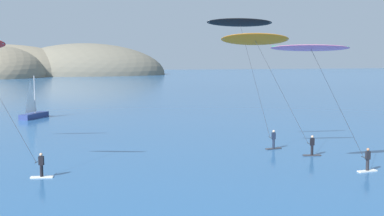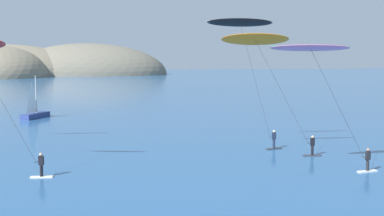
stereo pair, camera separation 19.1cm
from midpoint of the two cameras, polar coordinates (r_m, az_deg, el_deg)
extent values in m
ellipsoid|color=#7A705B|center=(225.45, -21.39, 3.58)|extent=(74.44, 44.25, 27.38)
ellipsoid|color=#6B6656|center=(225.21, -12.17, 3.86)|extent=(72.70, 42.42, 28.79)
cube|color=navy|center=(67.87, -18.00, -0.86)|extent=(3.67, 4.84, 0.70)
cone|color=navy|center=(69.83, -16.87, -0.63)|extent=(1.68, 2.19, 0.67)
cylinder|color=#B2B2B7|center=(67.84, -17.94, 1.56)|extent=(0.12, 0.12, 5.00)
pyramid|color=white|center=(67.13, -18.37, 1.35)|extent=(1.00, 1.58, 4.25)
cylinder|color=#A5A5AD|center=(67.32, -18.31, -0.41)|extent=(1.00, 1.58, 0.08)
cube|color=silver|center=(34.65, -17.24, -7.80)|extent=(1.54, 0.62, 0.08)
cylinder|color=black|center=(34.55, -17.26, -7.09)|extent=(0.22, 0.22, 0.80)
cube|color=black|center=(34.40, -17.30, -5.96)|extent=(0.38, 0.29, 0.60)
sphere|color=tan|center=(34.32, -17.32, -5.27)|extent=(0.22, 0.22, 0.22)
cylinder|color=black|center=(34.55, -17.84, -6.13)|extent=(0.20, 0.54, 0.04)
cylinder|color=#333338|center=(34.76, -21.32, 0.42)|extent=(4.08, 1.23, 7.93)
cube|color=#2D2D33|center=(41.40, 14.18, -5.46)|extent=(1.54, 0.64, 0.08)
cylinder|color=black|center=(41.32, 14.20, -4.87)|extent=(0.22, 0.22, 0.80)
cube|color=black|center=(41.19, 14.22, -3.91)|extent=(0.36, 0.24, 0.60)
sphere|color=tan|center=(41.12, 14.24, -3.33)|extent=(0.22, 0.22, 0.22)
cylinder|color=black|center=(41.09, 13.76, -4.09)|extent=(0.11, 0.55, 0.04)
ellipsoid|color=orange|center=(39.14, 7.65, 8.09)|extent=(5.68, 2.07, 1.07)
cylinder|color=#0F7FE5|center=(39.14, 7.66, 8.17)|extent=(5.25, 0.85, 0.16)
cylinder|color=#333338|center=(39.84, 10.79, 1.78)|extent=(4.60, 0.63, 8.45)
cube|color=silver|center=(36.98, 20.20, -7.04)|extent=(1.54, 0.56, 0.08)
cylinder|color=black|center=(36.88, 20.23, -6.37)|extent=(0.22, 0.22, 0.80)
cube|color=black|center=(36.74, 20.27, -5.30)|extent=(0.35, 0.21, 0.60)
sphere|color=#9E7051|center=(36.66, 20.29, -4.66)|extent=(0.22, 0.22, 0.22)
cylinder|color=black|center=(36.56, 19.82, -5.53)|extent=(0.06, 0.55, 0.04)
ellipsoid|color=pink|center=(33.45, 14.07, 6.92)|extent=(6.04, 1.47, 0.57)
cylinder|color=#14895B|center=(33.45, 14.07, 7.01)|extent=(5.70, 0.37, 0.16)
cylinder|color=#333338|center=(34.76, 17.07, 0.34)|extent=(4.45, 0.19, 7.64)
cube|color=#2D2D33|center=(43.71, 9.79, -4.76)|extent=(1.55, 0.67, 0.08)
cylinder|color=#192338|center=(43.63, 9.80, -4.19)|extent=(0.22, 0.22, 0.80)
cube|color=#192338|center=(43.51, 9.82, -3.28)|extent=(0.35, 0.22, 0.60)
sphere|color=beige|center=(43.44, 9.83, -2.74)|extent=(0.22, 0.22, 0.22)
cylinder|color=black|center=(43.41, 9.38, -3.46)|extent=(0.08, 0.55, 0.04)
ellipsoid|color=black|center=(42.06, 5.86, 10.06)|extent=(5.86, 1.41, 0.81)
cylinder|color=white|center=(42.06, 5.86, 10.12)|extent=(5.51, 0.53, 0.16)
cylinder|color=#333338|center=(42.42, 7.66, 3.13)|extent=(2.89, 0.22, 9.98)
camera|label=1|loc=(0.10, -89.85, 0.02)|focal=45.00mm
camera|label=2|loc=(0.10, 90.15, -0.02)|focal=45.00mm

